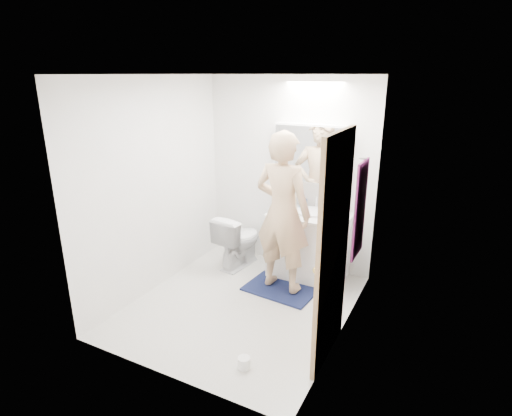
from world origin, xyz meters
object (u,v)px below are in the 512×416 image
Objects in this scene: medicine_cabinet at (310,154)px; toothbrush_cup at (334,209)px; person at (283,213)px; soap_bottle_b at (303,201)px; toilet_paper_roll at (244,363)px; vanity_cabinet at (309,247)px; soap_bottle_a at (293,198)px; toilet at (239,240)px.

medicine_cabinet is 8.31× the size of toothbrush_cup.
person is (-0.05, -0.67, -0.55)m from medicine_cabinet.
soap_bottle_b is 1.55× the size of toilet_paper_roll.
toilet_paper_roll is (0.11, -1.84, -0.34)m from vanity_cabinet.
soap_bottle_b is (0.12, 0.03, -0.03)m from soap_bottle_a.
toilet_paper_roll is (-0.14, -2.00, -0.82)m from toothbrush_cup.
soap_bottle_b is (-0.00, 0.64, -0.05)m from person.
medicine_cabinet is 0.72m from toothbrush_cup.
toothbrush_cup is (0.40, 0.62, -0.08)m from person.
soap_bottle_b is at bearing 177.17° from toothbrush_cup.
person is at bearing -78.73° from soap_bottle_a.
person is 0.63m from soap_bottle_a.
soap_bottle_a is 2.05× the size of toilet_paper_roll.
medicine_cabinet is 8.00× the size of toilet_paper_roll.
vanity_cabinet is 1.87m from toilet_paper_roll.
person is at bearing -89.63° from soap_bottle_b.
medicine_cabinet is (-0.10, 0.21, 1.11)m from vanity_cabinet.
toilet_paper_roll is at bearing 127.59° from toilet.
medicine_cabinet is at bearing -88.66° from person.
toothbrush_cup is at bearing 33.07° from vanity_cabinet.
toothbrush_cup is at bearing -2.83° from soap_bottle_b.
person reaches higher than toilet_paper_roll.
toilet is 4.16× the size of soap_bottle_b.
vanity_cabinet reaches higher than toilet.
vanity_cabinet is 0.57m from soap_bottle_b.
vanity_cabinet is 0.92m from toilet.
toilet_paper_roll is (0.21, -2.05, -1.45)m from medicine_cabinet.
person is at bearing 100.77° from toilet_paper_roll.
toilet is at bearing -172.85° from vanity_cabinet.
vanity_cabinet is at bearing -28.42° from soap_bottle_a.
soap_bottle_a is at bearing -73.15° from person.
medicine_cabinet reaches higher than soap_bottle_a.
soap_bottle_a reaches higher than toothbrush_cup.
medicine_cabinet is 0.60m from soap_bottle_b.
medicine_cabinet reaches higher than toothbrush_cup.
toilet_paper_roll is at bearing -82.51° from soap_bottle_b.
person reaches higher than toothbrush_cup.
toilet_paper_roll is (0.26, -2.02, -0.86)m from soap_bottle_b.
medicine_cabinet is 2.52m from toilet_paper_roll.
toilet is at bearing -157.50° from soap_bottle_a.
toilet is (-0.81, -0.33, -1.15)m from medicine_cabinet.
toilet is 0.98m from soap_bottle_b.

